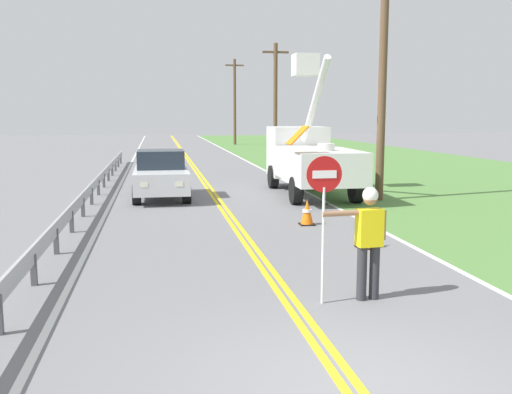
{
  "coord_description": "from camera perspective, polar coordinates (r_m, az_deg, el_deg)",
  "views": [
    {
      "loc": [
        -2.03,
        -5.53,
        2.96
      ],
      "look_at": [
        0.04,
        6.44,
        1.2
      ],
      "focal_mm": 40.13,
      "sensor_mm": 36.0,
      "label": 1
    }
  ],
  "objects": [
    {
      "name": "utility_pole_near",
      "position": [
        20.25,
        12.53,
        12.26
      ],
      "size": [
        1.8,
        0.28,
        8.52
      ],
      "color": "brown",
      "rests_on": "ground"
    },
    {
      "name": "utility_pole_far",
      "position": [
        56.54,
        -2.14,
        9.61
      ],
      "size": [
        1.8,
        0.28,
        8.25
      ],
      "color": "brown",
      "rests_on": "ground"
    },
    {
      "name": "utility_bucket_truck",
      "position": [
        21.55,
        5.25,
        4.08
      ],
      "size": [
        2.81,
        6.86,
        5.21
      ],
      "color": "silver",
      "rests_on": "ground"
    },
    {
      "name": "grass_verge_right",
      "position": [
        29.09,
        18.19,
        2.0
      ],
      "size": [
        16.0,
        110.0,
        0.01
      ],
      "primitive_type": "cube",
      "color": "#517F3D",
      "rests_on": "ground"
    },
    {
      "name": "centerline_yellow_right",
      "position": [
        25.78,
        -5.05,
        1.64
      ],
      "size": [
        0.11,
        110.0,
        0.01
      ],
      "primitive_type": "cube",
      "color": "yellow",
      "rests_on": "ground"
    },
    {
      "name": "flagger_worker",
      "position": [
        9.28,
        11.15,
        -3.82
      ],
      "size": [
        1.09,
        0.27,
        1.83
      ],
      "color": "#2D2D33",
      "rests_on": "ground"
    },
    {
      "name": "stop_sign_paddle",
      "position": [
        8.86,
        6.78,
        0.06
      ],
      "size": [
        0.56,
        0.04,
        2.33
      ],
      "color": "silver",
      "rests_on": "ground"
    },
    {
      "name": "traffic_cone_lead",
      "position": [
        12.99,
        10.91,
        -3.56
      ],
      "size": [
        0.4,
        0.4,
        0.7
      ],
      "color": "orange",
      "rests_on": "ground"
    },
    {
      "name": "guardrail_left_shoulder",
      "position": [
        20.72,
        -15.77,
        1.17
      ],
      "size": [
        0.1,
        32.0,
        0.71
      ],
      "color": "#9EA0A3",
      "rests_on": "ground"
    },
    {
      "name": "edge_line_right",
      "position": [
        26.31,
        2.6,
        1.79
      ],
      "size": [
        0.12,
        110.0,
        0.01
      ],
      "primitive_type": "cube",
      "color": "silver",
      "rests_on": "ground"
    },
    {
      "name": "traffic_cone_mid",
      "position": [
        15.47,
        5.11,
        -1.55
      ],
      "size": [
        0.4,
        0.4,
        0.7
      ],
      "color": "orange",
      "rests_on": "ground"
    },
    {
      "name": "utility_pole_mid",
      "position": [
        39.56,
        1.94,
        9.8
      ],
      "size": [
        1.8,
        0.28,
        7.71
      ],
      "color": "brown",
      "rests_on": "ground"
    },
    {
      "name": "ground_plane",
      "position": [
        6.59,
        9.77,
        -18.57
      ],
      "size": [
        160.0,
        160.0,
        0.0
      ],
      "primitive_type": "plane",
      "color": "slate"
    },
    {
      "name": "oncoming_sedan_nearest",
      "position": [
        20.48,
        -9.45,
        2.18
      ],
      "size": [
        1.93,
        4.11,
        1.7
      ],
      "color": "silver",
      "rests_on": "ground"
    },
    {
      "name": "centerline_yellow_left",
      "position": [
        25.77,
        -5.45,
        1.63
      ],
      "size": [
        0.11,
        110.0,
        0.01
      ],
      "primitive_type": "cube",
      "color": "yellow",
      "rests_on": "ground"
    },
    {
      "name": "edge_line_left",
      "position": [
        25.74,
        -13.26,
        1.44
      ],
      "size": [
        0.12,
        110.0,
        0.01
      ],
      "primitive_type": "cube",
      "color": "silver",
      "rests_on": "ground"
    }
  ]
}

